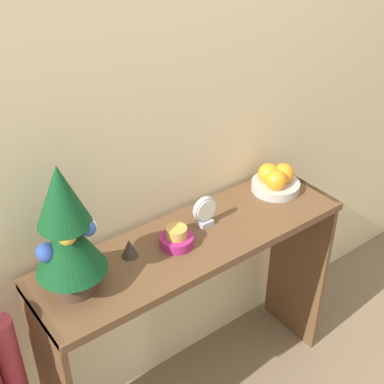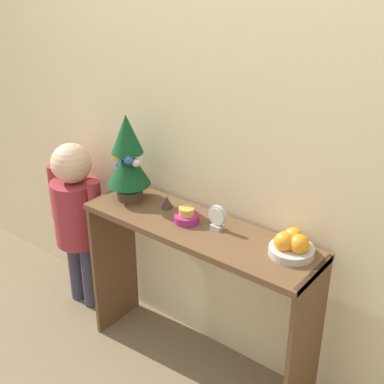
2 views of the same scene
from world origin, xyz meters
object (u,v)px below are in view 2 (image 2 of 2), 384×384
Objects in this scene: fruit_bowl at (292,245)px; desk_clock at (217,218)px; child_figure at (76,210)px; singing_bowl at (187,216)px; mini_tree at (128,158)px; figurine at (167,202)px.

desk_clock is at bearing -177.29° from fruit_bowl.
child_figure reaches higher than fruit_bowl.
fruit_bowl is 1.65× the size of desk_clock.
desk_clock reaches higher than singing_bowl.
mini_tree reaches higher than figurine.
singing_bowl is 1.01× the size of desk_clock.
desk_clock reaches higher than figurine.
figurine is 0.07× the size of child_figure.
mini_tree is 0.43× the size of child_figure.
figurine is at bearing 4.98° from child_figure.
desk_clock is (-0.36, -0.02, 0.01)m from fruit_bowl.
singing_bowl is at bearing -174.34° from fruit_bowl.
mini_tree is 6.59× the size of figurine.
mini_tree is 0.41m from singing_bowl.
fruit_bowl is at bearing 5.66° from singing_bowl.
mini_tree is 0.57m from child_figure.
fruit_bowl is (0.87, 0.04, -0.17)m from mini_tree.
desk_clock is (0.51, 0.02, -0.16)m from mini_tree.
figurine is at bearing -179.62° from fruit_bowl.
desk_clock is (0.14, 0.03, 0.03)m from singing_bowl.
child_figure is (-0.61, -0.05, -0.22)m from figurine.
figurine is (-0.15, 0.05, 0.01)m from singing_bowl.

